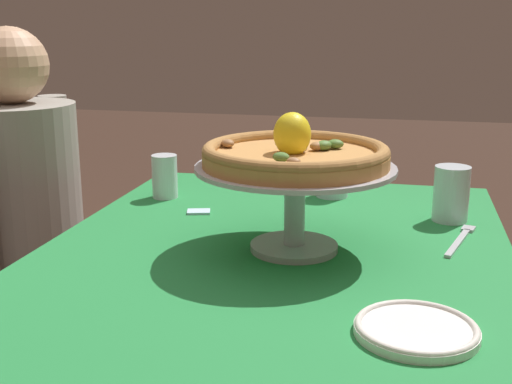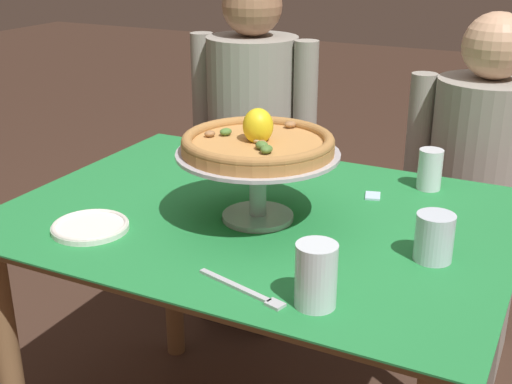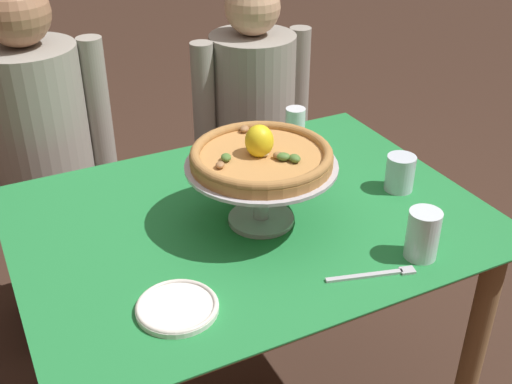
{
  "view_description": "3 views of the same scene",
  "coord_description": "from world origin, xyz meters",
  "px_view_note": "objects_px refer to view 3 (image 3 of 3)",
  "views": [
    {
      "loc": [
        -1.13,
        -0.22,
        1.16
      ],
      "look_at": [
        -0.01,
        0.03,
        0.87
      ],
      "focal_mm": 46.5,
      "sensor_mm": 36.0,
      "label": 1
    },
    {
      "loc": [
        0.63,
        -1.28,
        1.37
      ],
      "look_at": [
        0.02,
        -0.05,
        0.82
      ],
      "focal_mm": 46.97,
      "sensor_mm": 36.0,
      "label": 2
    },
    {
      "loc": [
        -0.58,
        -1.2,
        1.61
      ],
      "look_at": [
        0.01,
        -0.02,
        0.83
      ],
      "focal_mm": 44.41,
      "sensor_mm": 36.0,
      "label": 3
    }
  ],
  "objects_px": {
    "pizza_stand": "(261,180)",
    "water_glass_front_right": "(422,237)",
    "dinner_fork": "(376,274)",
    "water_glass_back_right": "(295,126)",
    "sugar_packet": "(282,162)",
    "diner_left": "(48,181)",
    "side_plate": "(177,307)",
    "diner_right": "(253,142)",
    "water_glass_side_right": "(400,175)",
    "pizza": "(261,155)"
  },
  "relations": [
    {
      "from": "water_glass_back_right",
      "to": "dinner_fork",
      "type": "bearing_deg",
      "value": -104.87
    },
    {
      "from": "pizza_stand",
      "to": "pizza",
      "type": "xyz_separation_m",
      "value": [
        -0.0,
        0.0,
        0.07
      ]
    },
    {
      "from": "diner_right",
      "to": "water_glass_side_right",
      "type": "bearing_deg",
      "value": -87.92
    },
    {
      "from": "water_glass_back_right",
      "to": "side_plate",
      "type": "xyz_separation_m",
      "value": [
        -0.6,
        -0.58,
        -0.04
      ]
    },
    {
      "from": "pizza_stand",
      "to": "side_plate",
      "type": "distance_m",
      "value": 0.39
    },
    {
      "from": "water_glass_back_right",
      "to": "water_glass_side_right",
      "type": "bearing_deg",
      "value": -75.91
    },
    {
      "from": "pizza",
      "to": "water_glass_back_right",
      "type": "distance_m",
      "value": 0.49
    },
    {
      "from": "water_glass_back_right",
      "to": "diner_right",
      "type": "height_order",
      "value": "diner_right"
    },
    {
      "from": "water_glass_front_right",
      "to": "sugar_packet",
      "type": "bearing_deg",
      "value": 96.57
    },
    {
      "from": "diner_right",
      "to": "diner_left",
      "type": "bearing_deg",
      "value": -177.71
    },
    {
      "from": "dinner_fork",
      "to": "diner_right",
      "type": "xyz_separation_m",
      "value": [
        0.24,
        1.1,
        -0.22
      ]
    },
    {
      "from": "pizza_stand",
      "to": "diner_right",
      "type": "distance_m",
      "value": 0.93
    },
    {
      "from": "water_glass_back_right",
      "to": "dinner_fork",
      "type": "relative_size",
      "value": 0.52
    },
    {
      "from": "water_glass_front_right",
      "to": "dinner_fork",
      "type": "height_order",
      "value": "water_glass_front_right"
    },
    {
      "from": "water_glass_front_right",
      "to": "side_plate",
      "type": "relative_size",
      "value": 0.7
    },
    {
      "from": "water_glass_back_right",
      "to": "dinner_fork",
      "type": "height_order",
      "value": "water_glass_back_right"
    },
    {
      "from": "water_glass_back_right",
      "to": "pizza",
      "type": "bearing_deg",
      "value": -129.79
    },
    {
      "from": "pizza_stand",
      "to": "water_glass_front_right",
      "type": "height_order",
      "value": "pizza_stand"
    },
    {
      "from": "pizza",
      "to": "side_plate",
      "type": "height_order",
      "value": "pizza"
    },
    {
      "from": "pizza_stand",
      "to": "water_glass_back_right",
      "type": "bearing_deg",
      "value": 50.25
    },
    {
      "from": "water_glass_side_right",
      "to": "water_glass_back_right",
      "type": "relative_size",
      "value": 0.94
    },
    {
      "from": "pizza",
      "to": "sugar_packet",
      "type": "bearing_deg",
      "value": 51.71
    },
    {
      "from": "sugar_packet",
      "to": "diner_left",
      "type": "height_order",
      "value": "diner_left"
    },
    {
      "from": "diner_right",
      "to": "pizza_stand",
      "type": "bearing_deg",
      "value": -115.02
    },
    {
      "from": "side_plate",
      "to": "sugar_packet",
      "type": "xyz_separation_m",
      "value": [
        0.49,
        0.46,
        -0.01
      ]
    },
    {
      "from": "pizza",
      "to": "diner_left",
      "type": "bearing_deg",
      "value": 117.58
    },
    {
      "from": "sugar_packet",
      "to": "side_plate",
      "type": "bearing_deg",
      "value": -136.84
    },
    {
      "from": "sugar_packet",
      "to": "diner_left",
      "type": "bearing_deg",
      "value": 138.91
    },
    {
      "from": "water_glass_side_right",
      "to": "sugar_packet",
      "type": "distance_m",
      "value": 0.34
    },
    {
      "from": "side_plate",
      "to": "dinner_fork",
      "type": "distance_m",
      "value": 0.43
    },
    {
      "from": "sugar_packet",
      "to": "diner_left",
      "type": "relative_size",
      "value": 0.04
    },
    {
      "from": "water_glass_back_right",
      "to": "diner_right",
      "type": "bearing_deg",
      "value": 81.04
    },
    {
      "from": "water_glass_back_right",
      "to": "side_plate",
      "type": "distance_m",
      "value": 0.84
    },
    {
      "from": "pizza_stand",
      "to": "side_plate",
      "type": "xyz_separation_m",
      "value": [
        -0.3,
        -0.22,
        -0.11
      ]
    },
    {
      "from": "dinner_fork",
      "to": "diner_left",
      "type": "relative_size",
      "value": 0.16
    },
    {
      "from": "water_glass_front_right",
      "to": "dinner_fork",
      "type": "relative_size",
      "value": 0.59
    },
    {
      "from": "pizza",
      "to": "dinner_fork",
      "type": "bearing_deg",
      "value": -67.71
    },
    {
      "from": "side_plate",
      "to": "dinner_fork",
      "type": "relative_size",
      "value": 0.85
    },
    {
      "from": "water_glass_side_right",
      "to": "water_glass_front_right",
      "type": "bearing_deg",
      "value": -118.51
    },
    {
      "from": "pizza",
      "to": "water_glass_front_right",
      "type": "distance_m",
      "value": 0.41
    },
    {
      "from": "diner_left",
      "to": "water_glass_front_right",
      "type": "bearing_deg",
      "value": -58.16
    },
    {
      "from": "side_plate",
      "to": "pizza_stand",
      "type": "bearing_deg",
      "value": 35.92
    },
    {
      "from": "water_glass_back_right",
      "to": "diner_right",
      "type": "xyz_separation_m",
      "value": [
        0.07,
        0.43,
        -0.26
      ]
    },
    {
      "from": "side_plate",
      "to": "diner_right",
      "type": "xyz_separation_m",
      "value": [
        0.67,
        1.01,
        -0.22
      ]
    },
    {
      "from": "water_glass_front_right",
      "to": "sugar_packet",
      "type": "relative_size",
      "value": 2.34
    },
    {
      "from": "pizza_stand",
      "to": "dinner_fork",
      "type": "distance_m",
      "value": 0.35
    },
    {
      "from": "water_glass_front_right",
      "to": "water_glass_back_right",
      "type": "xyz_separation_m",
      "value": [
        0.05,
        0.65,
        -0.01
      ]
    },
    {
      "from": "pizza_stand",
      "to": "water_glass_side_right",
      "type": "bearing_deg",
      "value": -3.52
    },
    {
      "from": "water_glass_side_right",
      "to": "diner_right",
      "type": "distance_m",
      "value": 0.86
    },
    {
      "from": "pizza",
      "to": "diner_right",
      "type": "height_order",
      "value": "diner_right"
    }
  ]
}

